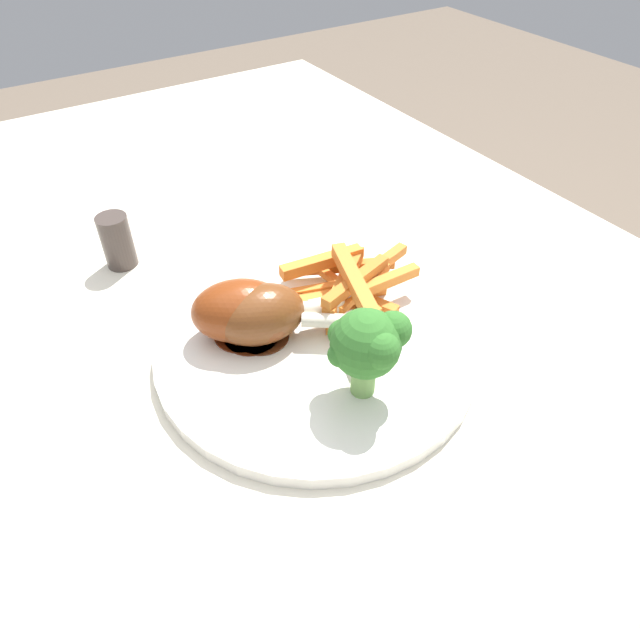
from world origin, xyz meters
TOP-DOWN VIEW (x-y plane):
  - dining_table at (0.00, 0.00)m, footprint 1.27×0.76m
  - dinner_plate at (-0.01, -0.00)m, footprint 0.27×0.27m
  - broccoli_floret_front at (-0.08, -0.00)m, footprint 0.06×0.06m
  - carrot_fries_pile at (0.01, -0.05)m, footprint 0.13×0.13m
  - chicken_drumstick_near at (0.02, 0.04)m, footprint 0.10×0.12m
  - chicken_drumstick_far at (0.01, 0.03)m, footprint 0.07×0.12m
  - chicken_drumstick_extra at (0.03, 0.04)m, footprint 0.08×0.13m
  - pepper_shaker at (0.20, 0.10)m, footprint 0.03×0.03m

SIDE VIEW (x-z plane):
  - dining_table at x=0.00m, z-range 0.26..0.96m
  - dinner_plate at x=-0.01m, z-range 0.71..0.72m
  - pepper_shaker at x=0.20m, z-range 0.71..0.76m
  - carrot_fries_pile at x=0.01m, z-range 0.71..0.76m
  - chicken_drumstick_near at x=0.02m, z-range 0.72..0.76m
  - chicken_drumstick_far at x=0.01m, z-range 0.72..0.77m
  - chicken_drumstick_extra at x=0.03m, z-range 0.72..0.77m
  - broccoli_floret_front at x=-0.08m, z-range 0.73..0.80m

